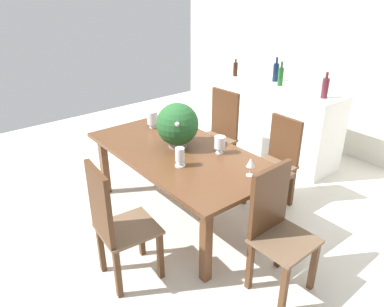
# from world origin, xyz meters

# --- Properties ---
(ground_plane) EXTENTS (7.04, 7.04, 0.00)m
(ground_plane) POSITION_xyz_m (0.00, 0.00, 0.00)
(ground_plane) COLOR silver
(back_wall) EXTENTS (6.40, 0.10, 2.60)m
(back_wall) POSITION_xyz_m (0.00, 2.60, 1.30)
(back_wall) COLOR beige
(back_wall) RESTS_ON ground
(dining_table) EXTENTS (1.97, 1.03, 0.73)m
(dining_table) POSITION_xyz_m (0.00, -0.12, 0.65)
(dining_table) COLOR brown
(dining_table) RESTS_ON ground
(chair_foot_end) EXTENTS (0.42, 0.46, 1.03)m
(chair_foot_end) POSITION_xyz_m (1.22, -0.13, 0.57)
(chair_foot_end) COLOR #4C2D19
(chair_foot_end) RESTS_ON ground
(chair_far_right) EXTENTS (0.41, 0.44, 0.96)m
(chair_far_right) POSITION_xyz_m (0.44, 0.82, 0.53)
(chair_far_right) COLOR #4C2D19
(chair_far_right) RESTS_ON ground
(chair_near_right) EXTENTS (0.45, 0.48, 1.06)m
(chair_near_right) POSITION_xyz_m (0.43, -1.08, 0.57)
(chair_near_right) COLOR #4C2D19
(chair_near_right) RESTS_ON ground
(chair_far_left) EXTENTS (0.47, 0.44, 1.05)m
(chair_far_left) POSITION_xyz_m (-0.45, 0.82, 0.58)
(chair_far_left) COLOR #4C2D19
(chair_far_left) RESTS_ON ground
(flower_centerpiece) EXTENTS (0.42, 0.42, 0.45)m
(flower_centerpiece) POSITION_xyz_m (-0.10, -0.07, 0.96)
(flower_centerpiece) COLOR gray
(flower_centerpiece) RESTS_ON dining_table
(crystal_vase_left) EXTENTS (0.12, 0.12, 0.19)m
(crystal_vase_left) POSITION_xyz_m (-0.69, 0.01, 0.84)
(crystal_vase_left) COLOR silver
(crystal_vase_left) RESTS_ON dining_table
(crystal_vase_center_near) EXTENTS (0.10, 0.10, 0.17)m
(crystal_vase_center_near) POSITION_xyz_m (0.28, 0.15, 0.84)
(crystal_vase_center_near) COLOR silver
(crystal_vase_center_near) RESTS_ON dining_table
(crystal_vase_right) EXTENTS (0.09, 0.09, 0.18)m
(crystal_vase_right) POSITION_xyz_m (0.25, -0.31, 0.83)
(crystal_vase_right) COLOR silver
(crystal_vase_right) RESTS_ON dining_table
(wine_glass) EXTENTS (0.07, 0.07, 0.17)m
(wine_glass) POSITION_xyz_m (0.76, 0.05, 0.85)
(wine_glass) COLOR silver
(wine_glass) RESTS_ON dining_table
(kitchen_counter) EXTENTS (1.72, 0.56, 0.99)m
(kitchen_counter) POSITION_xyz_m (-0.35, 1.76, 0.49)
(kitchen_counter) COLOR white
(kitchen_counter) RESTS_ON ground
(wine_bottle_clear) EXTENTS (0.06, 0.06, 0.24)m
(wine_bottle_clear) POSITION_xyz_m (-1.05, 1.64, 1.09)
(wine_bottle_clear) COLOR black
(wine_bottle_clear) RESTS_ON kitchen_counter
(wine_bottle_tall) EXTENTS (0.07, 0.07, 0.31)m
(wine_bottle_tall) POSITION_xyz_m (-0.34, 1.74, 1.11)
(wine_bottle_tall) COLOR #194C1E
(wine_bottle_tall) RESTS_ON kitchen_counter
(wine_bottle_dark) EXTENTS (0.08, 0.08, 0.30)m
(wine_bottle_dark) POSITION_xyz_m (0.33, 1.72, 1.11)
(wine_bottle_dark) COLOR #511E28
(wine_bottle_dark) RESTS_ON kitchen_counter
(wine_bottle_amber) EXTENTS (0.08, 0.08, 0.32)m
(wine_bottle_amber) POSITION_xyz_m (-0.51, 1.86, 1.11)
(wine_bottle_amber) COLOR #0F1E38
(wine_bottle_amber) RESTS_ON kitchen_counter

